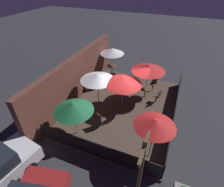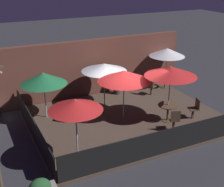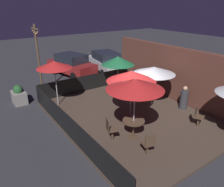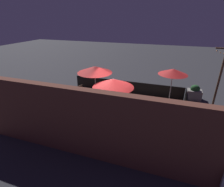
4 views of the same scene
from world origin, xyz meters
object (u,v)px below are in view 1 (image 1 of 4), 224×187
at_px(patron_0, 93,83).
at_px(dining_table_1, 112,67).
at_px(patio_umbrella_1, 112,51).
at_px(patio_chair_3, 101,119).
at_px(patio_chair_0, 158,96).
at_px(patio_chair_2, 154,83).
at_px(patio_umbrella_0, 148,68).
at_px(light_post, 139,180).
at_px(patio_umbrella_5, 97,77).
at_px(patio_umbrella_4, 123,80).
at_px(patio_umbrella_3, 155,123).
at_px(patio_chair_1, 113,77).
at_px(patio_umbrella_2, 73,107).
at_px(dining_table_0, 146,90).

bearing_deg(patron_0, dining_table_1, -128.54).
height_order(patio_umbrella_1, patio_chair_3, patio_umbrella_1).
distance_m(patio_chair_0, patio_chair_2, 1.60).
relative_size(patio_umbrella_0, light_post, 0.60).
bearing_deg(patio_umbrella_5, light_post, -142.88).
bearing_deg(patio_chair_3, patio_umbrella_4, 10.20).
bearing_deg(patio_chair_2, patio_umbrella_3, 24.92).
height_order(patio_umbrella_5, patio_chair_1, patio_umbrella_5).
bearing_deg(patio_umbrella_2, light_post, -122.18).
xyz_separation_m(dining_table_0, patron_0, (-0.55, 3.77, -0.06)).
height_order(dining_table_0, patron_0, patron_0).
distance_m(patio_umbrella_1, patio_chair_1, 2.07).
height_order(patio_umbrella_3, dining_table_1, patio_umbrella_3).
bearing_deg(patio_umbrella_5, patio_umbrella_2, -177.68).
height_order(patio_chair_3, patron_0, patron_0).
height_order(patio_umbrella_0, patio_umbrella_1, patio_umbrella_0).
height_order(patio_umbrella_0, patron_0, patio_umbrella_0).
xyz_separation_m(patio_umbrella_3, patron_0, (4.05, 5.10, -1.65)).
distance_m(patio_chair_2, patio_chair_3, 5.28).
relative_size(patio_umbrella_1, light_post, 0.55).
distance_m(patio_umbrella_1, patio_umbrella_4, 4.42).
bearing_deg(light_post, patio_chair_3, 40.90).
bearing_deg(patio_umbrella_1, patio_umbrella_2, -173.53).
xyz_separation_m(patio_umbrella_1, dining_table_0, (-2.22, -3.40, -1.43)).
bearing_deg(patron_0, patio_umbrella_1, -128.54).
xyz_separation_m(patio_umbrella_5, patio_chair_2, (2.96, -3.05, -1.40)).
bearing_deg(patio_umbrella_0, light_post, -169.39).
distance_m(patio_umbrella_1, patio_umbrella_5, 4.04).
bearing_deg(patio_umbrella_0, dining_table_0, 0.00).
relative_size(patio_chair_0, patio_chair_3, 1.03).
height_order(patio_chair_2, patron_0, patron_0).
distance_m(patio_umbrella_1, dining_table_0, 4.30).
xyz_separation_m(patio_umbrella_4, patio_chair_0, (1.27, -2.01, -1.42)).
relative_size(patio_chair_0, light_post, 0.23).
xyz_separation_m(patio_umbrella_0, patio_chair_3, (-3.70, 1.64, -1.75)).
height_order(patio_umbrella_5, patio_chair_3, patio_umbrella_5).
height_order(patron_0, light_post, light_post).
xyz_separation_m(dining_table_0, patio_chair_3, (-3.70, 1.64, -0.09)).
bearing_deg(patio_umbrella_0, patio_umbrella_2, 150.66).
relative_size(patio_chair_0, patio_chair_1, 1.02).
relative_size(patio_umbrella_5, patio_chair_1, 2.30).
xyz_separation_m(patio_umbrella_5, dining_table_1, (3.98, 0.66, -1.32)).
xyz_separation_m(patio_umbrella_2, patio_umbrella_4, (3.08, -1.49, 0.11)).
xyz_separation_m(patio_chair_3, light_post, (-3.44, -2.98, 1.64)).
relative_size(patio_umbrella_1, patio_umbrella_3, 0.95).
distance_m(dining_table_0, patio_chair_0, 0.94).
height_order(patio_chair_3, light_post, light_post).
relative_size(patio_umbrella_2, dining_table_1, 2.61).
bearing_deg(patio_chair_0, patron_0, 22.12).
height_order(patio_chair_2, patio_chair_3, patio_chair_3).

